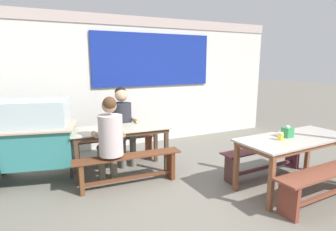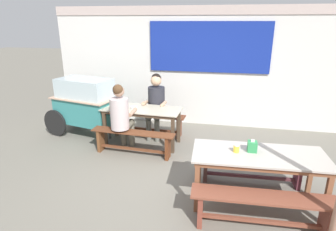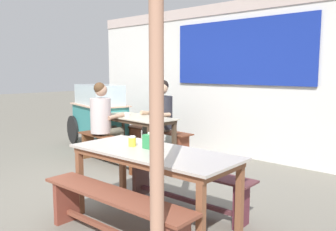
% 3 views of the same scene
% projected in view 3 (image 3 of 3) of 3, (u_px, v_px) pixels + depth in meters
% --- Properties ---
extents(ground_plane, '(40.00, 40.00, 0.00)m').
position_uv_depth(ground_plane, '(113.00, 187.00, 4.63)').
color(ground_plane, slate).
extents(backdrop_wall, '(6.75, 0.23, 2.73)m').
position_uv_depth(backdrop_wall, '(227.00, 76.00, 6.37)').
color(backdrop_wall, silver).
rests_on(backdrop_wall, ground_plane).
extents(dining_table_far, '(1.60, 0.73, 0.76)m').
position_uv_depth(dining_table_far, '(134.00, 121.00, 6.00)').
color(dining_table_far, '#BAB39C').
rests_on(dining_table_far, ground_plane).
extents(dining_table_near, '(1.76, 0.80, 0.76)m').
position_uv_depth(dining_table_near, '(153.00, 158.00, 3.43)').
color(dining_table_near, '#B8AFA4').
rests_on(dining_table_near, ground_plane).
extents(bench_far_back, '(1.56, 0.40, 0.46)m').
position_uv_depth(bench_far_back, '(157.00, 139.00, 6.41)').
color(bench_far_back, brown).
rests_on(bench_far_back, ground_plane).
extents(bench_far_front, '(1.60, 0.34, 0.46)m').
position_uv_depth(bench_far_front, '(110.00, 147.00, 5.70)').
color(bench_far_front, brown).
rests_on(bench_far_front, ground_plane).
extents(bench_near_back, '(1.63, 0.35, 0.46)m').
position_uv_depth(bench_near_back, '(185.00, 183.00, 3.87)').
color(bench_near_back, '#532B30').
rests_on(bench_near_back, ground_plane).
extents(bench_near_front, '(1.70, 0.38, 0.46)m').
position_uv_depth(bench_near_front, '(113.00, 210.00, 3.08)').
color(bench_near_front, brown).
rests_on(bench_near_front, ground_plane).
extents(food_cart, '(1.84, 1.12, 1.25)m').
position_uv_depth(food_cart, '(99.00, 110.00, 7.09)').
color(food_cart, teal).
rests_on(food_cart, ground_plane).
extents(person_center_facing, '(0.47, 0.57, 1.37)m').
position_uv_depth(person_center_facing, '(160.00, 113.00, 6.20)').
color(person_center_facing, '#64655B').
rests_on(person_center_facing, ground_plane).
extents(person_left_back_turned, '(0.46, 0.57, 1.34)m').
position_uv_depth(person_left_back_turned, '(104.00, 117.00, 5.86)').
color(person_left_back_turned, '#666252').
rests_on(person_left_back_turned, ground_plane).
extents(tissue_box, '(0.12, 0.13, 0.16)m').
position_uv_depth(tissue_box, '(151.00, 141.00, 3.51)').
color(tissue_box, '#2F8C4D').
rests_on(tissue_box, dining_table_near).
extents(condiment_jar, '(0.08, 0.08, 0.11)m').
position_uv_depth(condiment_jar, '(132.00, 141.00, 3.61)').
color(condiment_jar, yellow).
rests_on(condiment_jar, dining_table_near).
extents(soup_bowl, '(0.14, 0.14, 0.05)m').
position_uv_depth(soup_bowl, '(126.00, 114.00, 6.04)').
color(soup_bowl, silver).
rests_on(soup_bowl, dining_table_far).
extents(wooden_support_post, '(0.10, 0.10, 2.44)m').
position_uv_depth(wooden_support_post, '(157.00, 117.00, 2.34)').
color(wooden_support_post, '#AA785F').
rests_on(wooden_support_post, ground_plane).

